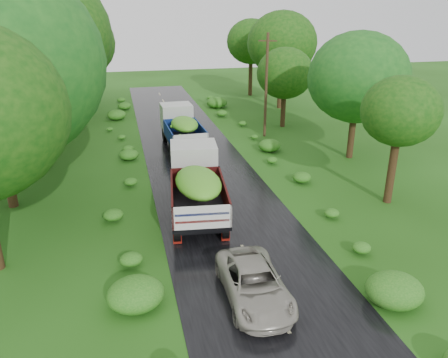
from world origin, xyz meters
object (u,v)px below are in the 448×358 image
object	(u,v)px
truck_near	(196,181)
truck_far	(181,126)
utility_pole	(266,85)
car	(254,284)

from	to	relation	value
truck_near	truck_far	xyz separation A→B (m)	(0.82, 10.79, -0.09)
truck_near	utility_pole	bearing A→B (deg)	64.55
truck_far	utility_pole	xyz separation A→B (m)	(6.75, 1.29, 2.46)
truck_near	car	size ratio (longest dim) A/B	1.62
car	utility_pole	size ratio (longest dim) A/B	0.57
truck_near	car	distance (m)	7.47
car	truck_far	bearing A→B (deg)	90.70
utility_pole	car	bearing A→B (deg)	-85.43
truck_far	utility_pole	size ratio (longest dim) A/B	0.85
truck_far	car	xyz separation A→B (m)	(-0.14, -18.15, -0.92)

